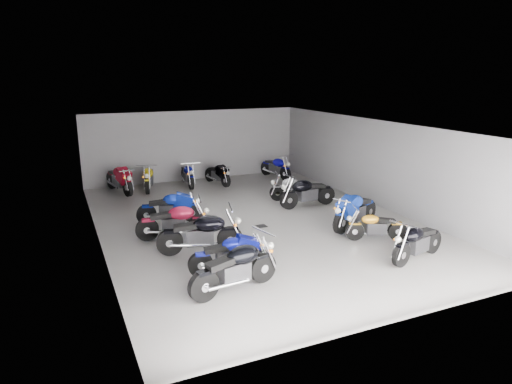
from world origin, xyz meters
TOP-DOWN VIEW (x-y plane):
  - ground at (0.00, 0.00)m, footprint 14.00×14.00m
  - wall_back at (0.00, 7.00)m, footprint 10.00×0.10m
  - wall_left at (-5.00, 0.00)m, footprint 0.10×14.00m
  - wall_right at (5.00, 0.00)m, footprint 0.10×14.00m
  - ceiling at (0.00, 0.00)m, footprint 10.00×14.00m
  - drain_grate at (0.00, -0.50)m, footprint 0.32×0.32m
  - motorcycle_left_a at (-2.45, -4.40)m, footprint 2.32×0.69m
  - motorcycle_left_b at (-2.22, -3.45)m, footprint 2.05×0.50m
  - motorcycle_left_c at (-2.49, -1.91)m, footprint 2.36×0.78m
  - motorcycle_left_d at (-2.88, -0.49)m, footprint 2.23×0.67m
  - motorcycle_left_e at (-2.63, 1.06)m, footprint 2.13×0.68m
  - motorcycle_right_a at (2.64, -4.70)m, footprint 2.10×0.69m
  - motorcycle_right_b at (2.57, -3.05)m, footprint 1.75×0.85m
  - motorcycle_right_c at (2.70, -1.84)m, footprint 2.26×1.08m
  - motorcycle_right_e at (2.49, 0.86)m, footprint 2.30×0.45m
  - motorcycle_right_f at (2.50, 1.86)m, footprint 1.98×0.70m
  - motorcycle_back_a at (-3.61, 5.86)m, footprint 0.78×2.35m
  - motorcycle_back_b at (-2.41, 5.82)m, footprint 0.73×2.18m
  - motorcycle_back_c at (-0.69, 5.83)m, footprint 0.45×2.13m
  - motorcycle_back_d at (0.62, 5.57)m, footprint 0.59×1.93m
  - motorcycle_back_f at (3.58, 5.66)m, footprint 0.60×2.17m

SIDE VIEW (x-z plane):
  - ground at x=0.00m, z-range 0.00..0.00m
  - drain_grate at x=0.00m, z-range 0.00..0.01m
  - motorcycle_right_b at x=2.57m, z-range 0.04..0.85m
  - motorcycle_back_d at x=0.62m, z-range 0.04..0.90m
  - motorcycle_right_f at x=2.50m, z-range 0.04..0.93m
  - motorcycle_left_b at x=-2.22m, z-range 0.04..0.94m
  - motorcycle_back_c at x=-0.69m, z-range 0.04..0.98m
  - motorcycle_right_a at x=2.64m, z-range 0.04..0.98m
  - motorcycle_left_e at x=-2.63m, z-range 0.04..1.00m
  - motorcycle_back_f at x=3.58m, z-range 0.04..1.00m
  - motorcycle_back_b at x=-2.41m, z-range 0.04..1.02m
  - motorcycle_left_d at x=-2.88m, z-range 0.05..1.04m
  - motorcycle_right_e at x=2.49m, z-range 0.05..1.06m
  - motorcycle_left_a at x=-2.45m, z-range 0.05..1.08m
  - motorcycle_right_c at x=2.70m, z-range 0.05..1.10m
  - motorcycle_back_a at x=-3.61m, z-range 0.05..1.10m
  - motorcycle_left_c at x=-2.49m, z-range 0.05..1.10m
  - wall_back at x=0.00m, z-range 0.00..3.20m
  - wall_left at x=-5.00m, z-range 0.00..3.20m
  - wall_right at x=5.00m, z-range 0.00..3.20m
  - ceiling at x=0.00m, z-range 3.20..3.24m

